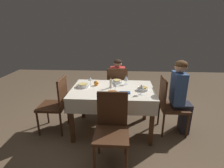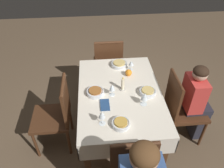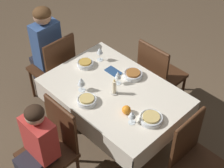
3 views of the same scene
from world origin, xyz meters
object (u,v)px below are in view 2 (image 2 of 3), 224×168
(wine_glass_south, at_px, (145,97))
(orange_fruit, at_px, (129,73))
(chair_south, at_px, (181,106))
(chair_east, at_px, (108,63))
(bowl_north, at_px, (95,92))
(napkin_red_folded, at_px, (105,105))
(wine_glass_east, at_px, (131,64))
(chair_north, at_px, (57,113))
(bowl_west, at_px, (121,123))
(dining_table, at_px, (120,98))
(bowl_south, at_px, (148,92))
(wine_glass_west, at_px, (102,115))
(candle_centerpiece, at_px, (123,85))
(bowl_east, at_px, (119,64))
(person_child_red, at_px, (196,101))
(wine_glass_north, at_px, (112,88))

(wine_glass_south, height_order, orange_fruit, wine_glass_south)
(chair_south, relative_size, chair_east, 1.00)
(chair_south, xyz_separation_m, bowl_north, (0.05, 0.99, 0.27))
(wine_glass_south, relative_size, napkin_red_folded, 0.94)
(wine_glass_south, height_order, wine_glass_east, wine_glass_south)
(chair_south, distance_m, chair_east, 1.26)
(bowl_north, bearing_deg, chair_north, 92.69)
(chair_north, bearing_deg, orange_fruit, 110.22)
(bowl_west, bearing_deg, dining_table, -5.91)
(chair_east, xyz_separation_m, napkin_red_folded, (-1.13, 0.12, 0.25))
(chair_south, distance_m, bowl_south, 0.50)
(wine_glass_east, bearing_deg, orange_fruit, 156.77)
(wine_glass_west, distance_m, wine_glass_east, 0.92)
(wine_glass_west, xyz_separation_m, wine_glass_south, (0.22, -0.44, -0.01))
(bowl_north, bearing_deg, chair_east, -12.79)
(wine_glass_east, distance_m, candle_centerpiece, 0.39)
(bowl_south, xyz_separation_m, wine_glass_east, (0.45, 0.11, 0.07))
(candle_centerpiece, height_order, napkin_red_folded, candle_centerpiece)
(bowl_east, bearing_deg, chair_south, -129.42)
(wine_glass_south, xyz_separation_m, wine_glass_east, (0.61, 0.04, -0.01))
(wine_glass_west, relative_size, candle_centerpiece, 0.93)
(person_child_red, bearing_deg, chair_north, 89.12)
(wine_glass_west, height_order, wine_glass_east, wine_glass_west)
(wine_glass_west, bearing_deg, chair_east, -6.78)
(chair_south, xyz_separation_m, bowl_south, (-0.00, 0.43, 0.27))
(chair_east, height_order, candle_centerpiece, chair_east)
(chair_east, relative_size, chair_north, 1.00)
(bowl_west, relative_size, bowl_east, 0.83)
(dining_table, bearing_deg, chair_north, 92.41)
(bowl_east, distance_m, bowl_north, 0.60)
(bowl_east, bearing_deg, bowl_west, 174.16)
(wine_glass_west, relative_size, wine_glass_east, 1.23)
(person_child_red, bearing_deg, chair_east, 43.85)
(bowl_north, height_order, candle_centerpiece, candle_centerpiece)
(chair_east, relative_size, bowl_south, 5.15)
(wine_glass_south, relative_size, wine_glass_north, 1.05)
(wine_glass_north, bearing_deg, bowl_north, 79.21)
(chair_east, xyz_separation_m, bowl_east, (-0.43, -0.11, 0.27))
(chair_east, distance_m, bowl_north, 1.00)
(wine_glass_south, bearing_deg, wine_glass_west, 116.31)
(wine_glass_west, height_order, napkin_red_folded, wine_glass_west)
(wine_glass_east, bearing_deg, wine_glass_north, 147.96)
(chair_south, height_order, wine_glass_east, chair_south)
(bowl_south, xyz_separation_m, bowl_north, (0.05, 0.56, -0.00))
(bowl_west, height_order, napkin_red_folded, bowl_west)
(orange_fruit, bearing_deg, bowl_north, 125.90)
(wine_glass_south, relative_size, bowl_east, 0.75)
(wine_glass_west, relative_size, orange_fruit, 2.00)
(candle_centerpiece, bearing_deg, dining_table, 133.44)
(chair_east, height_order, bowl_north, chair_east)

